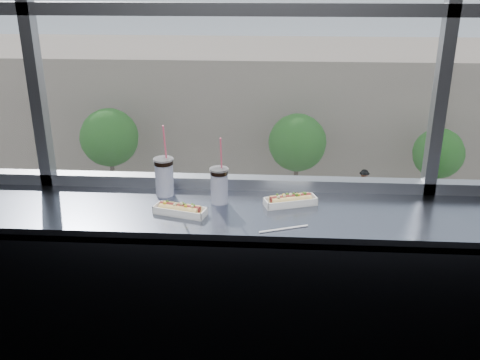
# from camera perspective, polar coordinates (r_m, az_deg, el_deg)

# --- Properties ---
(wall_back_lower) EXTENTS (6.00, 0.00, 6.00)m
(wall_back_lower) POSITION_cam_1_polar(r_m,az_deg,el_deg) (3.07, -0.57, -10.33)
(wall_back_lower) COLOR black
(wall_back_lower) RESTS_ON ground
(counter) EXTENTS (6.00, 0.55, 0.06)m
(counter) POSITION_cam_1_polar(r_m,az_deg,el_deg) (2.58, -1.08, -3.69)
(counter) COLOR slate
(counter) RESTS_ON ground
(counter_fascia) EXTENTS (6.00, 0.04, 1.04)m
(counter_fascia) POSITION_cam_1_polar(r_m,az_deg,el_deg) (2.64, -1.48, -16.37)
(counter_fascia) COLOR slate
(counter_fascia) RESTS_ON ground
(hotdog_tray_left) EXTENTS (0.26, 0.14, 0.06)m
(hotdog_tray_left) POSITION_cam_1_polar(r_m,az_deg,el_deg) (2.52, -6.42, -3.13)
(hotdog_tray_left) COLOR white
(hotdog_tray_left) RESTS_ON counter
(hotdog_tray_right) EXTENTS (0.27, 0.16, 0.06)m
(hotdog_tray_right) POSITION_cam_1_polar(r_m,az_deg,el_deg) (2.61, 5.40, -2.15)
(hotdog_tray_right) COLOR white
(hotdog_tray_right) RESTS_ON counter
(soda_cup_left) EXTENTS (0.10, 0.10, 0.37)m
(soda_cup_left) POSITION_cam_1_polar(r_m,az_deg,el_deg) (2.72, -8.09, 0.56)
(soda_cup_left) COLOR white
(soda_cup_left) RESTS_ON counter
(soda_cup_right) EXTENTS (0.09, 0.09, 0.34)m
(soda_cup_right) POSITION_cam_1_polar(r_m,az_deg,el_deg) (2.61, -2.23, -0.40)
(soda_cup_right) COLOR white
(soda_cup_right) RESTS_ON counter
(loose_straw) EXTENTS (0.22, 0.09, 0.01)m
(loose_straw) POSITION_cam_1_polar(r_m,az_deg,el_deg) (2.38, 4.69, -5.21)
(loose_straw) COLOR white
(loose_straw) RESTS_ON counter
(wrapper) EXTENTS (0.09, 0.06, 0.02)m
(wrapper) POSITION_cam_1_polar(r_m,az_deg,el_deg) (2.56, -8.45, -3.19)
(wrapper) COLOR silver
(wrapper) RESTS_ON counter
(plaza_ground) EXTENTS (120.00, 120.00, 0.00)m
(plaza_ground) POSITION_cam_1_polar(r_m,az_deg,el_deg) (47.95, 3.42, 5.34)
(plaza_ground) COLOR #B2AEA2
(plaza_ground) RESTS_ON ground
(street_asphalt) EXTENTS (80.00, 10.00, 0.06)m
(street_asphalt) POSITION_cam_1_polar(r_m,az_deg,el_deg) (26.15, 2.87, -8.87)
(street_asphalt) COLOR black
(street_asphalt) RESTS_ON plaza_ground
(far_sidewalk) EXTENTS (80.00, 6.00, 0.04)m
(far_sidewalk) POSITION_cam_1_polar(r_m,az_deg,el_deg) (33.31, 3.13, -1.96)
(far_sidewalk) COLOR #B2AEA2
(far_sidewalk) RESTS_ON plaza_ground
(far_building) EXTENTS (50.00, 14.00, 8.00)m
(far_building) POSITION_cam_1_polar(r_m,az_deg,el_deg) (41.63, 3.46, 8.56)
(far_building) COLOR gray
(far_building) RESTS_ON plaza_ground
(car_near_d) EXTENTS (2.85, 6.64, 2.20)m
(car_near_d) POSITION_cam_1_polar(r_m,az_deg,el_deg) (22.85, 17.79, -11.53)
(car_near_d) COLOR white
(car_near_d) RESTS_ON street_asphalt
(car_near_c) EXTENTS (2.75, 6.14, 2.01)m
(car_near_c) POSITION_cam_1_polar(r_m,az_deg,el_deg) (22.21, 5.73, -11.80)
(car_near_c) COLOR #882C46
(car_near_c) RESTS_ON street_asphalt
(car_far_a) EXTENTS (2.71, 5.91, 1.93)m
(car_far_a) POSITION_cam_1_polar(r_m,az_deg,el_deg) (31.10, -16.46, -2.59)
(car_far_a) COLOR black
(car_far_a) RESTS_ON street_asphalt
(car_near_b) EXTENTS (2.52, 5.74, 1.89)m
(car_near_b) POSITION_cam_1_polar(r_m,az_deg,el_deg) (23.46, -15.74, -10.81)
(car_near_b) COLOR black
(car_near_b) RESTS_ON street_asphalt
(pedestrian_a) EXTENTS (0.61, 0.81, 1.83)m
(pedestrian_a) POSITION_cam_1_polar(r_m,az_deg,el_deg) (33.24, -7.76, -0.44)
(pedestrian_a) COLOR #66605B
(pedestrian_a) RESTS_ON far_sidewalk
(pedestrian_c) EXTENTS (0.71, 0.94, 2.12)m
(pedestrian_c) POSITION_cam_1_polar(r_m,az_deg,el_deg) (33.99, 13.08, -0.06)
(pedestrian_c) COLOR #66605B
(pedestrian_c) RESTS_ON far_sidewalk
(pedestrian_b) EXTENTS (0.82, 0.61, 1.84)m
(pedestrian_b) POSITION_cam_1_polar(r_m,az_deg,el_deg) (32.25, 4.39, -0.99)
(pedestrian_b) COLOR #66605B
(pedestrian_b) RESTS_ON far_sidewalk
(tree_left) EXTENTS (3.55, 3.55, 5.55)m
(tree_left) POSITION_cam_1_polar(r_m,az_deg,el_deg) (33.54, -13.75, 4.41)
(tree_left) COLOR #47382B
(tree_left) RESTS_ON far_sidewalk
(tree_center) EXTENTS (3.46, 3.46, 5.41)m
(tree_center) POSITION_cam_1_polar(r_m,az_deg,el_deg) (32.08, 6.13, 3.98)
(tree_center) COLOR #47382B
(tree_center) RESTS_ON far_sidewalk
(tree_right) EXTENTS (3.00, 3.00, 4.69)m
(tree_right) POSITION_cam_1_polar(r_m,az_deg,el_deg) (33.63, 20.41, 2.67)
(tree_right) COLOR #47382B
(tree_right) RESTS_ON far_sidewalk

